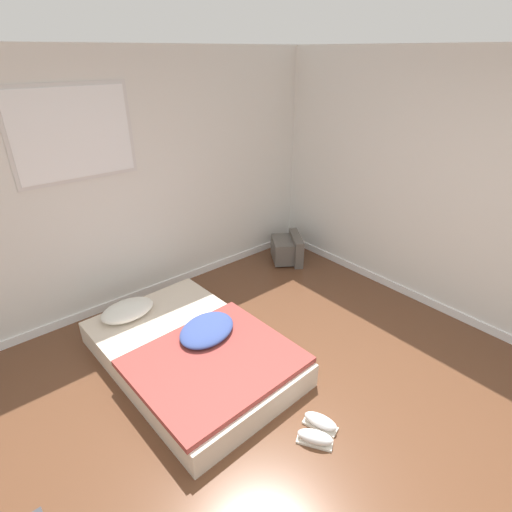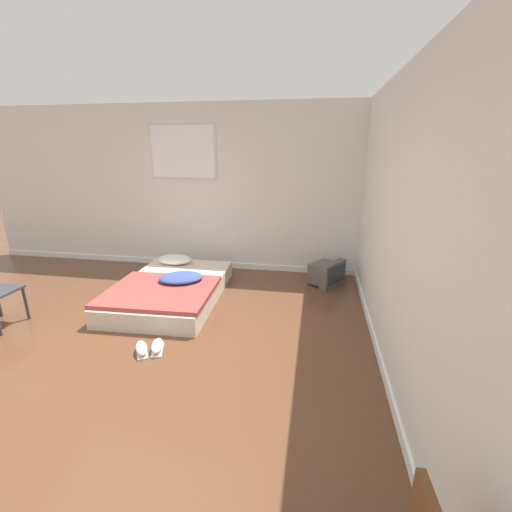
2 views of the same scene
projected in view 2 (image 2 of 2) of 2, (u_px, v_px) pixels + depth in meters
name	position (u px, v px, depth m)	size (l,w,h in m)	color
ground_plane	(104.00, 362.00, 3.24)	(20.00, 20.00, 0.00)	brown
wall_back	(197.00, 190.00, 5.52)	(7.57, 0.08, 2.60)	silver
wall_right	(415.00, 244.00, 2.42)	(0.08, 8.02, 2.60)	silver
mattress_bed	(171.00, 288.00, 4.58)	(1.34, 1.96, 0.37)	beige
crt_tv	(327.00, 273.00, 5.05)	(0.57, 0.60, 0.36)	#56514C
sneaker_pair	(149.00, 348.00, 3.38)	(0.34, 0.35, 0.10)	silver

